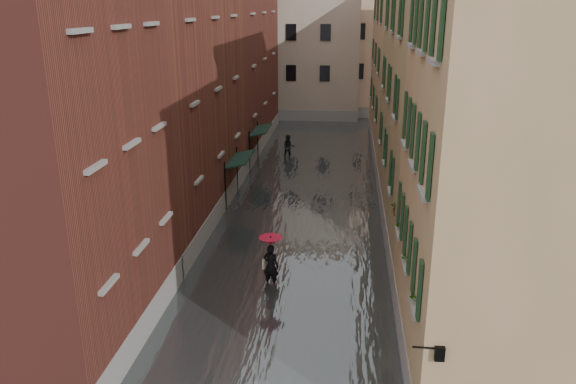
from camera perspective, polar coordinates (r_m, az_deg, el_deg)
The scene contains 16 objects.
ground at distance 20.00m, azimuth -0.93°, elevation -12.61°, with size 120.00×120.00×0.00m, color #565658.
floodwater at distance 31.76m, azimuth 1.93°, elevation -0.27°, with size 10.00×60.00×0.20m, color #4C5254.
building_left_near at distance 17.96m, azimuth -24.72°, elevation 4.47°, with size 6.00×8.00×13.00m, color maroon.
building_left_mid at distance 27.84m, azimuth -13.30°, elevation 9.61°, with size 6.00×14.00×12.50m, color brown.
building_left_far at distance 42.12m, azimuth -6.62°, elevation 13.89°, with size 6.00×16.00×14.00m, color maroon.
building_right_near at distance 16.41m, azimuth 23.08°, elevation 0.74°, with size 6.00×8.00×11.50m, color #997D4F.
building_right_mid at distance 26.71m, azimuth 16.78°, elevation 9.50°, with size 6.00×14.00×13.00m, color #948859.
building_right_far at distance 41.52m, azimuth 13.09°, elevation 11.75°, with size 6.00×16.00×11.50m, color #997D4F.
building_end_cream at distance 55.35m, azimuth 0.81°, elevation 14.59°, with size 12.00×9.00×13.00m, color #BDAE96.
building_end_pink at distance 57.27m, azimuth 10.28°, elevation 13.94°, with size 10.00×9.00×12.00m, color tan.
awning_near at distance 29.92m, azimuth -4.94°, elevation 3.23°, with size 1.09×3.19×2.80m.
awning_far at distance 36.86m, azimuth -2.81°, elevation 6.22°, with size 1.09×3.33×2.80m.
wall_lantern at distance 13.39m, azimuth 15.04°, elevation -15.44°, with size 0.71×0.22×0.35m.
window_planters at distance 17.83m, azimuth 12.06°, elevation -4.44°, with size 0.59×7.70×0.84m.
pedestrian_main at distance 21.41m, azimuth -1.77°, elevation -6.70°, with size 0.91×0.91×2.06m.
pedestrian_far at distance 39.03m, azimuth 0.06°, elevation 4.55°, with size 0.87×0.67×1.78m, color black.
Camera 1 is at (2.14, -16.98, 10.36)m, focal length 35.00 mm.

